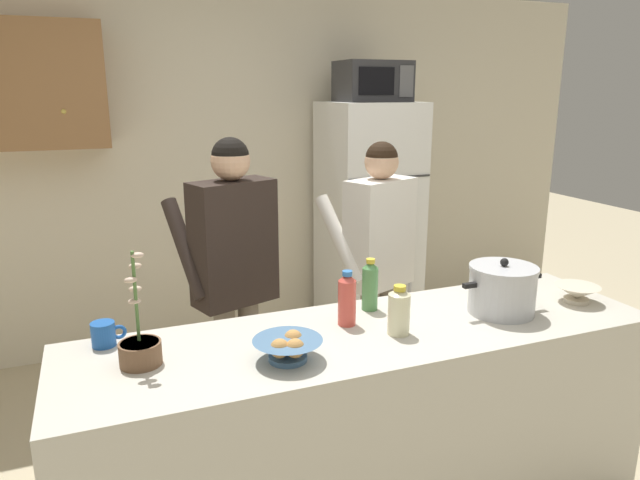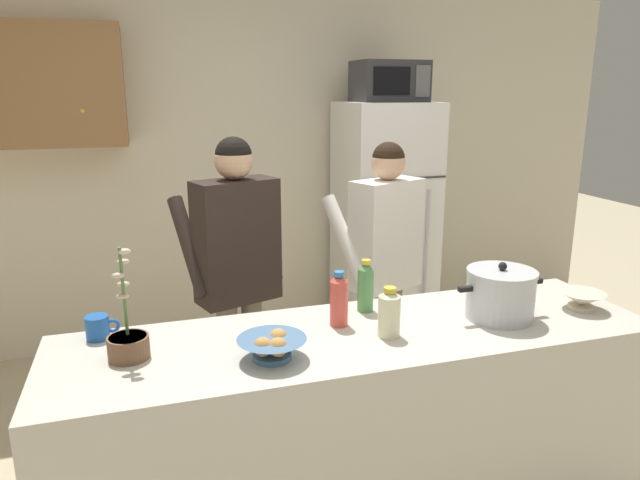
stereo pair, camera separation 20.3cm
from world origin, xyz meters
name	(u,v)px [view 2 (the right image)]	position (x,y,z in m)	size (l,w,h in m)	color
back_wall_unit	(216,156)	(-0.27, 2.26, 1.40)	(6.00, 0.48, 2.60)	beige
kitchen_island	(358,432)	(0.00, 0.00, 0.46)	(2.45, 0.68, 0.92)	beige
refrigerator	(384,225)	(0.91, 1.85, 0.89)	(0.64, 0.68, 1.79)	white
microwave	(389,81)	(0.91, 1.83, 1.93)	(0.48, 0.37, 0.28)	#2D2D30
person_near_pot	(237,258)	(-0.36, 0.84, 1.03)	(0.59, 0.53, 1.65)	#726656
person_by_sink	(385,250)	(0.48, 0.87, 0.99)	(0.59, 0.54, 1.60)	#726656
cooking_pot	(500,294)	(0.63, -0.03, 1.03)	(0.41, 0.29, 0.25)	silver
coffee_mug	(98,327)	(-1.01, 0.25, 0.97)	(0.13, 0.09, 0.10)	#1E59B2
bread_bowl	(272,347)	(-0.39, -0.13, 0.97)	(0.26, 0.26, 0.10)	#4C7299
empty_bowl	(582,299)	(1.04, -0.06, 0.97)	(0.20, 0.20, 0.08)	beige
bottle_near_edge	(366,286)	(0.11, 0.22, 1.03)	(0.07, 0.07, 0.24)	#4C8C4C
bottle_mid_counter	(339,299)	(-0.06, 0.10, 1.03)	(0.08, 0.08, 0.23)	#D84C3F
bottle_far_corner	(389,313)	(0.09, -0.07, 1.02)	(0.09, 0.09, 0.20)	beige
potted_orchid	(128,341)	(-0.89, 0.03, 0.99)	(0.15, 0.15, 0.43)	brown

